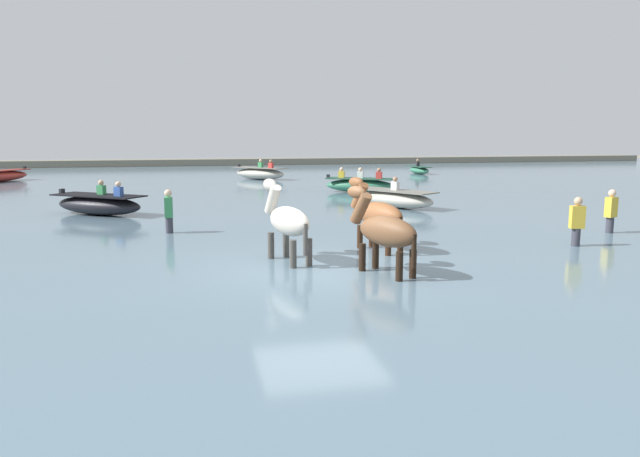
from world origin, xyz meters
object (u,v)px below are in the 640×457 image
Objects in this scene: horse_trailing_bay at (384,234)px; horse_flank_pinto at (287,223)px; boat_distant_east at (419,170)px; person_wading_close at (610,218)px; boat_near_starboard at (260,173)px; person_wading_mid at (169,218)px; person_onlooker_left at (576,229)px; boat_near_port at (394,199)px; boat_distant_west at (1,176)px; horse_lead_chestnut at (378,217)px; boat_far_offshore at (99,204)px; boat_far_inshore at (360,185)px.

horse_trailing_bay is 0.97× the size of horse_flank_pinto.
person_wading_close is at bearing -99.50° from boat_distant_east.
boat_near_starboard is 18.79m from person_wading_mid.
person_onlooker_left is (7.01, 0.19, -0.40)m from horse_flank_pinto.
boat_near_port is 1.05× the size of boat_near_starboard.
person_onlooker_left is at bearing -78.01° from boat_near_port.
boat_distant_west is at bearing -178.07° from boat_distant_east.
horse_flank_pinto reaches higher than horse_trailing_bay.
horse_lead_chestnut is 0.64× the size of boat_near_starboard.
boat_distant_east is at bearing 42.44° from boat_far_offshore.
horse_trailing_bay is 28.73m from boat_distant_east.
horse_flank_pinto is at bearing -122.86° from boat_near_port.
boat_far_inshore is (4.04, 15.31, -0.45)m from horse_trailing_bay.
person_wading_mid is (-15.52, -20.63, 0.16)m from boat_distant_east.
boat_far_offshore is (-10.19, 0.31, 0.02)m from boat_near_port.
horse_flank_pinto reaches higher than boat_distant_east.
person_wading_close is (-3.89, -23.21, 0.16)m from boat_distant_east.
horse_trailing_bay reaches higher than boat_far_inshore.
boat_far_offshore reaches higher than boat_far_inshore.
horse_trailing_bay is 1.28× the size of person_onlooker_left.
boat_distant_east is (10.78, 24.15, -0.53)m from horse_lead_chestnut.
horse_flank_pinto is 0.63× the size of boat_near_port.
boat_distant_west is 1.05× the size of boat_far_offshore.
boat_near_starboard is 2.00× the size of person_onlooker_left.
horse_lead_chestnut is 1.00× the size of horse_trailing_bay.
horse_flank_pinto is at bearing 137.31° from horse_trailing_bay.
horse_flank_pinto reaches higher than boat_distant_west.
person_onlooker_left is (19.11, -23.84, 0.11)m from boat_distant_west.
boat_distant_east is 1.62× the size of person_onlooker_left.
person_wading_close is (6.95, -20.78, 0.07)m from boat_near_starboard.
horse_trailing_bay is 15.84m from boat_far_inshore.
horse_trailing_bay is 10.40m from boat_near_port.
horse_trailing_bay reaches higher than boat_far_offshore.
horse_lead_chestnut is at bearing -172.25° from person_wading_close.
boat_far_offshore is at bearing 132.28° from horse_lead_chestnut.
boat_far_offshore is at bearing 122.96° from horse_trailing_bay.
boat_far_inshore is 5.60m from boat_near_port.
boat_distant_west is 17.10m from boat_far_offshore.
horse_flank_pinto is 9.80m from boat_near_port.
person_onlooker_left is (1.70, -8.03, 0.10)m from boat_near_port.
boat_far_inshore is at bearing 105.86° from person_wading_close.
boat_far_offshore is (-7.04, -13.92, -0.01)m from boat_near_starboard.
boat_near_port is at bearing 120.13° from person_wading_close.
person_wading_mid and person_wading_close have the same top height.
horse_lead_chestnut is at bearing 18.14° from horse_flank_pinto.
boat_near_starboard is 11.11m from boat_distant_east.
person_wading_close is at bearing -46.52° from boat_distant_west.
horse_flank_pinto is at bearing -59.33° from person_wading_mid.
person_onlooker_left is at bearing -84.34° from boat_far_inshore.
horse_flank_pinto is at bearing -117.59° from boat_distant_east.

